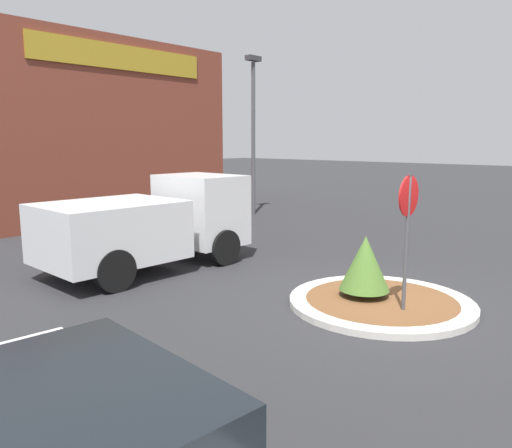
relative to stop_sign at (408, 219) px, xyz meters
The scene contains 7 objects.
ground_plane 1.87m from the stop_sign, 65.97° to the left, with size 120.00×120.00×0.00m, color #2D2D30.
traffic_island 1.81m from the stop_sign, 65.97° to the left, with size 3.47×3.47×0.12m.
stop_sign is the anchor object (origin of this frame).
island_shrub 1.36m from the stop_sign, 76.94° to the left, with size 0.96×0.96×1.18m.
utility_truck 6.24m from the stop_sign, 98.84° to the left, with size 5.06×2.44×2.21m.
storefront_building 16.23m from the stop_sign, 79.60° to the left, with size 10.35×6.07×6.98m.
light_pole 13.02m from the stop_sign, 54.32° to the left, with size 0.70×0.30×6.51m.
Camera 1 is at (-8.36, -4.33, 3.09)m, focal length 35.00 mm.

